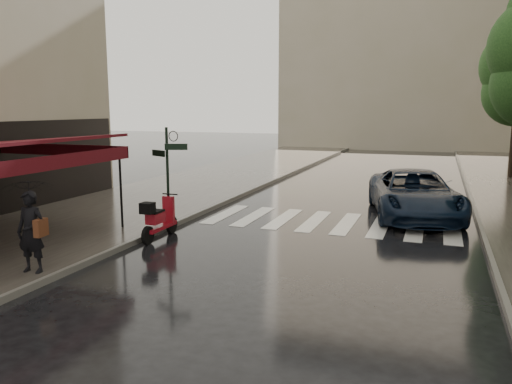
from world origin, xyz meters
The scene contains 10 objects.
ground centered at (0.00, 0.00, 0.00)m, with size 120.00×120.00×0.00m, color black.
sidewalk_near centered at (-4.50, 12.00, 0.06)m, with size 6.00×60.00×0.12m, color #38332D.
curb_near centered at (-1.45, 12.00, 0.07)m, with size 0.12×60.00×0.16m, color #595651.
curb_far centered at (7.45, 12.00, 0.07)m, with size 0.12×60.00×0.16m, color #595651.
crosswalk centered at (2.98, 6.00, 0.01)m, with size 7.85×3.20×0.01m.
signpost centered at (-1.19, 3.00, 1.83)m, with size 1.17×0.29×3.10m.
backdrop_building centered at (3.00, 38.00, 10.00)m, with size 22.00×6.00×20.00m, color tan.
pedestrian_with_umbrella centered at (-2.00, -1.44, 1.79)m, with size 1.17×1.18×2.52m.
scooter centered at (-1.11, 2.29, 0.55)m, with size 0.48×1.82×1.20m.
parked_car centered at (5.45, 7.79, 0.79)m, with size 2.62×5.69×1.58m, color black.
Camera 1 is at (6.12, -9.55, 3.63)m, focal length 35.00 mm.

